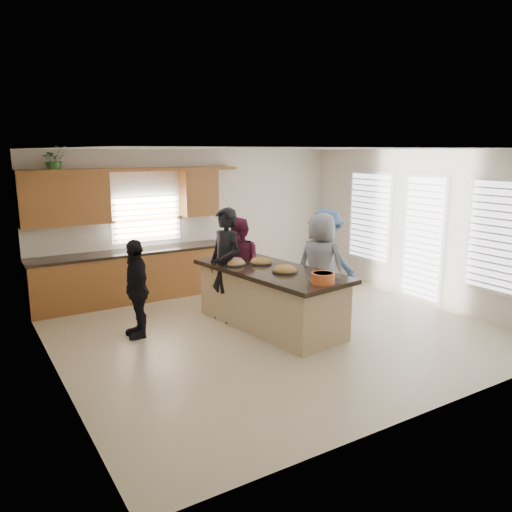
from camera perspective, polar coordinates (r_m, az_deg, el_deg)
floor at (r=8.00m, az=2.20°, el=-8.32°), size 6.50×6.50×0.00m
room_shell at (r=7.56m, az=2.31°, el=5.33°), size 6.52×6.02×2.81m
back_cabinetry at (r=9.55m, az=-14.41°, el=0.35°), size 4.08×0.66×2.46m
right_wall_glazing at (r=9.70m, az=18.77°, el=2.84°), size 0.06×4.00×2.25m
island at (r=7.99m, az=1.66°, el=-4.91°), size 1.50×2.83×0.95m
platter_front at (r=7.64m, az=3.34°, el=-1.65°), size 0.41×0.41×0.16m
platter_mid at (r=8.20m, az=0.56°, el=-0.69°), size 0.38×0.38×0.15m
platter_back at (r=8.12m, az=-2.51°, el=-0.82°), size 0.39×0.39×0.16m
salad_bowl at (r=7.05m, az=7.65°, el=-2.45°), size 0.33×0.33×0.15m
clear_cup at (r=7.34m, az=9.28°, el=-2.18°), size 0.08×0.08×0.10m
plate_stack at (r=8.35m, az=-2.31°, el=-0.48°), size 0.20×0.20×0.05m
flower_vase at (r=8.83m, az=-3.16°, el=1.51°), size 0.14×0.14×0.44m
potted_plant at (r=9.19m, az=-22.06°, el=10.19°), size 0.47×0.43×0.45m
woman_left_back at (r=8.15m, az=-3.48°, el=-1.06°), size 0.58×0.76×1.88m
woman_left_mid at (r=8.59m, az=-1.88°, el=-1.11°), size 0.85×0.97×1.66m
woman_left_front at (r=7.70m, az=-13.52°, el=-3.62°), size 0.42×0.90×1.50m
woman_right_back at (r=8.89m, az=7.94°, el=-0.35°), size 0.99×1.30×1.79m
woman_right_front at (r=8.47m, az=7.40°, el=-1.03°), size 0.85×1.01×1.77m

